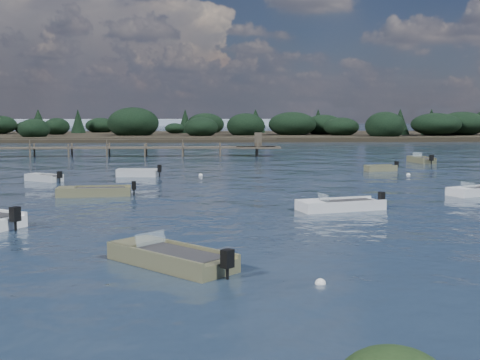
{
  "coord_description": "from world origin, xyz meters",
  "views": [
    {
      "loc": [
        -1.76,
        -21.25,
        4.93
      ],
      "look_at": [
        0.11,
        14.0,
        1.0
      ],
      "focal_mm": 45.0,
      "sensor_mm": 36.0,
      "label": 1
    }
  ],
  "objects": [
    {
      "name": "tender_far_grey",
      "position": [
        -13.75,
        22.99,
        0.14
      ],
      "size": [
        3.05,
        2.5,
        1.02
      ],
      "color": "#AEB2B5",
      "rests_on": "ground"
    },
    {
      "name": "far_headland",
      "position": [
        25.0,
        100.0,
        1.96
      ],
      "size": [
        190.0,
        40.0,
        5.8
      ],
      "color": "black",
      "rests_on": "ground"
    },
    {
      "name": "dinghy_mid_white_a",
      "position": [
        4.98,
        8.89,
        0.14
      ],
      "size": [
        4.82,
        2.76,
        1.11
      ],
      "color": "silver",
      "rests_on": "ground"
    },
    {
      "name": "dinghy_extra_b",
      "position": [
        19.55,
        37.73,
        0.17
      ],
      "size": [
        1.8,
        4.2,
        1.23
      ],
      "color": "olive",
      "rests_on": "ground"
    },
    {
      "name": "buoy_a",
      "position": [
        1.47,
        -4.4,
        0.0
      ],
      "size": [
        0.32,
        0.32,
        0.32
      ],
      "primitive_type": "sphere",
      "color": "white",
      "rests_on": "ground"
    },
    {
      "name": "dinghy_mid_white_b",
      "position": [
        14.55,
        14.07,
        0.14
      ],
      "size": [
        4.18,
        2.92,
        1.04
      ],
      "color": "silver",
      "rests_on": "ground"
    },
    {
      "name": "tender_far_grey_b",
      "position": [
        13.01,
        29.35,
        0.14
      ],
      "size": [
        3.04,
        1.57,
        1.02
      ],
      "color": "olive",
      "rests_on": "ground"
    },
    {
      "name": "buoy_extra_a",
      "position": [
        14.26,
        25.89,
        0.0
      ],
      "size": [
        0.32,
        0.32,
        0.32
      ],
      "primitive_type": "sphere",
      "color": "white",
      "rests_on": "ground"
    },
    {
      "name": "dinghy_extra_a",
      "position": [
        -8.64,
        14.95,
        0.14
      ],
      "size": [
        4.72,
        2.0,
        1.07
      ],
      "color": "olive",
      "rests_on": "ground"
    },
    {
      "name": "jetty",
      "position": [
        -21.74,
        47.99,
        0.98
      ],
      "size": [
        64.5,
        3.2,
        3.4
      ],
      "color": "#4E4639",
      "rests_on": "ground"
    },
    {
      "name": "dinghy_near_olive",
      "position": [
        -3.01,
        -1.98,
        0.16
      ],
      "size": [
        4.46,
        4.44,
        1.21
      ],
      "color": "olive",
      "rests_on": "ground"
    },
    {
      "name": "buoy_e",
      "position": [
        -2.38,
        26.43,
        0.0
      ],
      "size": [
        0.32,
        0.32,
        0.32
      ],
      "primitive_type": "sphere",
      "color": "white",
      "rests_on": "ground"
    },
    {
      "name": "tender_far_white",
      "position": [
        -7.32,
        25.84,
        0.17
      ],
      "size": [
        3.52,
        1.52,
        1.19
      ],
      "color": "#AEB2B5",
      "rests_on": "ground"
    },
    {
      "name": "ground",
      "position": [
        0.0,
        60.0,
        0.0
      ],
      "size": [
        400.0,
        400.0,
        0.0
      ],
      "primitive_type": "plane",
      "color": "#152232",
      "rests_on": "ground"
    }
  ]
}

